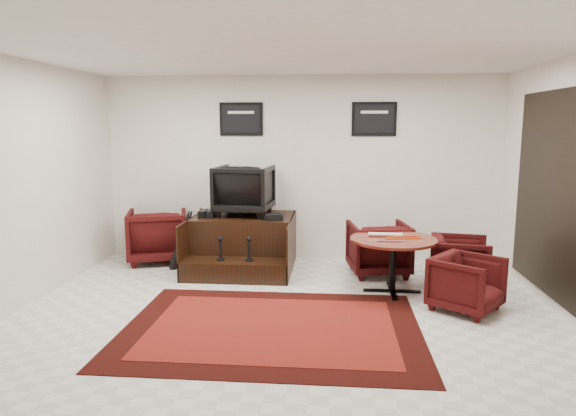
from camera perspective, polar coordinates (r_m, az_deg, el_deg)
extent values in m
plane|color=silver|center=(5.74, -0.33, -11.83)|extent=(6.00, 6.00, 0.00)
cube|color=silver|center=(7.88, 1.37, 4.39)|extent=(6.00, 0.02, 2.80)
cube|color=silver|center=(2.95, -4.90, -3.70)|extent=(6.00, 0.02, 2.80)
cube|color=silver|center=(6.41, -28.12, 2.22)|extent=(0.02, 5.00, 2.80)
cube|color=white|center=(5.41, -0.36, 17.07)|extent=(6.00, 5.00, 0.02)
cube|color=black|center=(6.56, 27.09, 1.54)|extent=(0.05, 1.90, 2.30)
cube|color=black|center=(6.56, 27.01, 1.55)|extent=(0.02, 1.72, 2.12)
cube|color=black|center=(6.56, 27.05, 1.55)|extent=(0.03, 0.05, 2.12)
cube|color=black|center=(7.94, -5.22, 9.81)|extent=(0.66, 0.03, 0.50)
cube|color=black|center=(7.92, -5.24, 9.81)|extent=(0.58, 0.01, 0.42)
cube|color=silver|center=(7.92, -5.25, 10.53)|extent=(0.40, 0.00, 0.04)
cube|color=black|center=(7.84, 9.55, 9.73)|extent=(0.66, 0.03, 0.50)
cube|color=black|center=(7.82, 9.56, 9.73)|extent=(0.58, 0.01, 0.42)
cube|color=silver|center=(7.82, 9.58, 10.47)|extent=(0.40, 0.00, 0.04)
cube|color=black|center=(5.40, -1.80, -13.18)|extent=(3.02, 2.27, 0.01)
cube|color=#63130E|center=(5.40, -1.80, -13.12)|extent=(2.48, 1.73, 0.01)
cube|color=black|center=(7.63, -4.87, -3.59)|extent=(1.45, 1.08, 0.75)
cube|color=black|center=(6.97, -5.91, -6.89)|extent=(1.45, 0.43, 0.27)
cube|color=black|center=(7.58, -10.54, -3.79)|extent=(0.02, 1.51, 0.75)
cube|color=black|center=(7.33, 0.42, -4.08)|extent=(0.02, 1.51, 0.75)
cylinder|color=black|center=(6.97, -7.50, -5.69)|extent=(0.11, 0.11, 0.02)
cylinder|color=black|center=(6.94, -7.52, -4.65)|extent=(0.04, 0.04, 0.24)
sphere|color=black|center=(6.90, -7.55, -3.40)|extent=(0.07, 0.07, 0.07)
cylinder|color=black|center=(6.90, -4.34, -5.79)|extent=(0.11, 0.11, 0.02)
cylinder|color=black|center=(6.86, -4.35, -4.74)|extent=(0.04, 0.04, 0.24)
sphere|color=black|center=(6.83, -4.37, -3.48)|extent=(0.07, 0.07, 0.07)
imported|color=black|center=(7.54, -4.89, 2.30)|extent=(0.85, 0.80, 0.81)
cube|color=black|center=(7.48, -9.42, -0.60)|extent=(0.11, 0.27, 0.10)
cube|color=black|center=(7.46, -8.52, -0.61)|extent=(0.11, 0.27, 0.10)
cube|color=black|center=(7.13, -1.64, -1.02)|extent=(0.28, 0.24, 0.08)
imported|color=black|center=(8.06, -14.30, -2.70)|extent=(1.05, 1.01, 0.88)
cylinder|color=#4B110A|center=(6.44, 11.64, -3.45)|extent=(1.05, 1.05, 0.03)
cylinder|color=black|center=(6.51, 11.55, -6.23)|extent=(0.08, 0.08, 0.62)
cube|color=black|center=(6.61, 11.46, -9.02)|extent=(0.70, 0.06, 0.03)
cube|color=black|center=(6.61, 11.46, -9.02)|extent=(0.06, 0.70, 0.03)
imported|color=black|center=(7.26, 10.02, -4.14)|extent=(0.89, 0.85, 0.81)
imported|color=black|center=(6.95, 18.55, -5.44)|extent=(0.76, 0.80, 0.72)
imported|color=black|center=(6.10, 19.25, -7.67)|extent=(0.90, 0.91, 0.69)
cylinder|color=silver|center=(6.50, 10.79, -2.92)|extent=(0.42, 0.06, 0.05)
cylinder|color=#D8410C|center=(6.42, 12.70, -3.31)|extent=(0.44, 0.09, 0.01)
cylinder|color=#D8410C|center=(6.52, 12.59, -3.12)|extent=(0.43, 0.15, 0.01)
cylinder|color=#4C1933|center=(6.22, 10.16, -3.65)|extent=(0.09, 0.06, 0.01)
cylinder|color=#4C1933|center=(6.23, 10.72, -3.65)|extent=(0.09, 0.06, 0.01)
cylinder|color=#4C1933|center=(6.23, 11.27, -3.66)|extent=(0.09, 0.06, 0.01)
cylinder|color=#4C1933|center=(6.24, 11.81, -3.66)|extent=(0.09, 0.06, 0.01)
cylinder|color=#4C1933|center=(6.25, 12.36, -3.66)|extent=(0.09, 0.06, 0.01)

